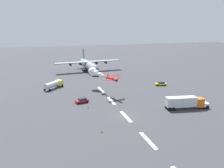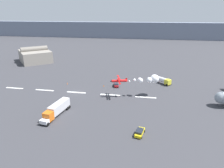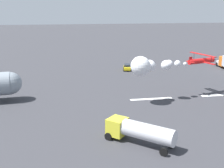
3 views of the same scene
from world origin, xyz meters
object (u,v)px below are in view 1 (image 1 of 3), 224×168
object	(u,v)px
cargo_transport_plane	(89,65)
stunt_biplane_red	(95,73)
followme_car_yellow	(161,84)
airport_staff_sedan	(82,100)
semi_truck_orange	(185,102)
fuel_tanker_truck	(54,84)
traffic_cone_near	(102,131)
traffic_cone_far	(88,107)

from	to	relation	value
cargo_transport_plane	stunt_biplane_red	xyz separation A→B (m)	(-34.92, 4.41, 3.24)
cargo_transport_plane	followme_car_yellow	size ratio (longest dim) A/B	7.48
stunt_biplane_red	followme_car_yellow	bearing A→B (deg)	-94.22
cargo_transport_plane	airport_staff_sedan	xyz separation A→B (m)	(-48.97, 12.20, -2.66)
semi_truck_orange	fuel_tanker_truck	world-z (taller)	semi_truck_orange
stunt_biplane_red	followme_car_yellow	size ratio (longest dim) A/B	3.83
cargo_transport_plane	followme_car_yellow	world-z (taller)	cargo_transport_plane
fuel_tanker_truck	stunt_biplane_red	bearing A→B (deg)	-111.17
stunt_biplane_red	fuel_tanker_truck	distance (m)	17.45
stunt_biplane_red	semi_truck_orange	size ratio (longest dim) A/B	1.38
stunt_biplane_red	traffic_cone_near	size ratio (longest dim) A/B	24.43
stunt_biplane_red	traffic_cone_far	bearing A→B (deg)	160.56
cargo_transport_plane	semi_truck_orange	bearing A→B (deg)	-165.24
semi_truck_orange	airport_staff_sedan	bearing A→B (deg)	63.57
stunt_biplane_red	fuel_tanker_truck	size ratio (longest dim) A/B	2.23
traffic_cone_near	fuel_tanker_truck	bearing A→B (deg)	11.53
followme_car_yellow	traffic_cone_far	distance (m)	38.34
semi_truck_orange	traffic_cone_near	world-z (taller)	semi_truck_orange
airport_staff_sedan	followme_car_yellow	bearing A→B (deg)	-71.09
semi_truck_orange	followme_car_yellow	xyz separation A→B (m)	(26.38, -6.22, -1.29)
stunt_biplane_red	traffic_cone_near	bearing A→B (deg)	169.22
traffic_cone_far	stunt_biplane_red	bearing A→B (deg)	-19.44
stunt_biplane_red	fuel_tanker_truck	world-z (taller)	stunt_biplane_red
cargo_transport_plane	semi_truck_orange	xyz separation A→B (m)	(-63.32, -16.68, -1.37)
semi_truck_orange	airport_staff_sedan	xyz separation A→B (m)	(14.35, 28.88, -1.29)
fuel_tanker_truck	airport_staff_sedan	world-z (taller)	fuel_tanker_truck
cargo_transport_plane	fuel_tanker_truck	distance (m)	35.18
cargo_transport_plane	traffic_cone_far	size ratio (longest dim) A/B	47.65
cargo_transport_plane	airport_staff_sedan	distance (m)	50.53
stunt_biplane_red	traffic_cone_far	size ratio (longest dim) A/B	24.43
semi_truck_orange	stunt_biplane_red	bearing A→B (deg)	36.60
semi_truck_orange	traffic_cone_near	size ratio (longest dim) A/B	17.76
followme_car_yellow	stunt_biplane_red	bearing A→B (deg)	85.78
cargo_transport_plane	traffic_cone_far	xyz separation A→B (m)	(-54.33, 11.26, -3.10)
cargo_transport_plane	airport_staff_sedan	bearing A→B (deg)	166.01
fuel_tanker_truck	traffic_cone_near	world-z (taller)	fuel_tanker_truck
followme_car_yellow	traffic_cone_far	world-z (taller)	followme_car_yellow
semi_truck_orange	fuel_tanker_truck	size ratio (longest dim) A/B	1.62
followme_car_yellow	traffic_cone_far	xyz separation A→B (m)	(-17.39, 34.16, -0.44)
fuel_tanker_truck	traffic_cone_far	distance (m)	26.95
traffic_cone_near	followme_car_yellow	bearing A→B (deg)	-44.85
semi_truck_orange	traffic_cone_near	bearing A→B (deg)	106.01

